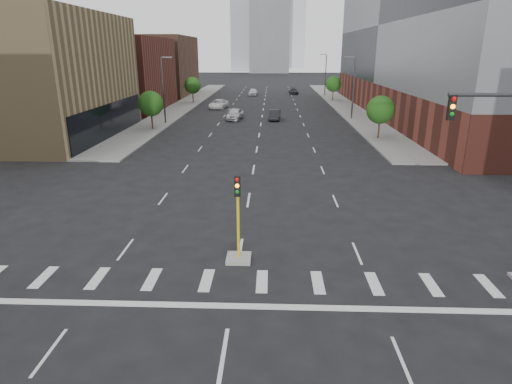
# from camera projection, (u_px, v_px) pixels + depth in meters

# --- Properties ---
(sidewalk_left_far) EXTENTS (5.00, 92.00, 0.15)m
(sidewalk_left_far) POSITION_uv_depth(u_px,v_px,m) (187.00, 103.00, 83.30)
(sidewalk_left_far) COLOR gray
(sidewalk_left_far) RESTS_ON ground
(sidewalk_right_far) EXTENTS (5.00, 92.00, 0.15)m
(sidewalk_right_far) POSITION_uv_depth(u_px,v_px,m) (342.00, 104.00, 82.23)
(sidewalk_right_far) COLOR gray
(sidewalk_right_far) RESTS_ON ground
(building_left_mid) EXTENTS (20.00, 24.00, 14.00)m
(building_left_mid) POSITION_uv_depth(u_px,v_px,m) (21.00, 77.00, 49.31)
(building_left_mid) COLOR #9C8158
(building_left_mid) RESTS_ON ground
(building_left_far_a) EXTENTS (20.00, 22.00, 12.00)m
(building_left_far_a) POSITION_uv_depth(u_px,v_px,m) (105.00, 74.00, 74.29)
(building_left_far_a) COLOR brown
(building_left_far_a) RESTS_ON ground
(building_left_far_b) EXTENTS (20.00, 24.00, 13.00)m
(building_left_far_b) POSITION_uv_depth(u_px,v_px,m) (147.00, 66.00, 98.79)
(building_left_far_b) COLOR brown
(building_left_far_b) RESTS_ON ground
(building_right_main) EXTENTS (24.00, 70.00, 22.00)m
(building_right_main) POSITION_uv_depth(u_px,v_px,m) (456.00, 43.00, 65.00)
(building_right_main) COLOR brown
(building_right_main) RESTS_ON ground
(tower_mid) EXTENTS (18.00, 18.00, 44.00)m
(tower_mid) POSITION_uv_depth(u_px,v_px,m) (270.00, 23.00, 195.38)
(tower_mid) COLOR slate
(tower_mid) RESTS_ON ground
(median_traffic_signal) EXTENTS (1.20, 1.20, 4.40)m
(median_traffic_signal) POSITION_uv_depth(u_px,v_px,m) (238.00, 242.00, 20.79)
(median_traffic_signal) COLOR #999993
(median_traffic_signal) RESTS_ON ground
(streetlight_right_a) EXTENTS (1.60, 0.22, 9.07)m
(streetlight_right_a) POSITION_uv_depth(u_px,v_px,m) (353.00, 85.00, 62.71)
(streetlight_right_a) COLOR #2D2D30
(streetlight_right_a) RESTS_ON ground
(streetlight_right_b) EXTENTS (1.60, 0.22, 9.07)m
(streetlight_right_b) POSITION_uv_depth(u_px,v_px,m) (325.00, 73.00, 95.91)
(streetlight_right_b) COLOR #2D2D30
(streetlight_right_b) RESTS_ON ground
(streetlight_left) EXTENTS (1.60, 0.22, 9.07)m
(streetlight_left) POSITION_uv_depth(u_px,v_px,m) (164.00, 87.00, 58.92)
(streetlight_left) COLOR #2D2D30
(streetlight_left) RESTS_ON ground
(tree_left_near) EXTENTS (3.20, 3.20, 4.85)m
(tree_left_near) POSITION_uv_depth(u_px,v_px,m) (151.00, 104.00, 54.71)
(tree_left_near) COLOR #382619
(tree_left_near) RESTS_ON ground
(tree_left_far) EXTENTS (3.20, 3.20, 4.85)m
(tree_left_far) POSITION_uv_depth(u_px,v_px,m) (192.00, 85.00, 83.16)
(tree_left_far) COLOR #382619
(tree_left_far) RESTS_ON ground
(tree_right_near) EXTENTS (3.20, 3.20, 4.85)m
(tree_right_near) POSITION_uv_depth(u_px,v_px,m) (381.00, 110.00, 48.97)
(tree_right_near) COLOR #382619
(tree_right_near) RESTS_ON ground
(tree_right_far) EXTENTS (3.20, 3.20, 4.85)m
(tree_right_far) POSITION_uv_depth(u_px,v_px,m) (334.00, 84.00, 86.91)
(tree_right_far) COLOR #382619
(tree_right_far) RESTS_ON ground
(car_near_left) EXTENTS (2.58, 5.22, 1.71)m
(car_near_left) POSITION_uv_depth(u_px,v_px,m) (235.00, 114.00, 63.86)
(car_near_left) COLOR #B5B4B9
(car_near_left) RESTS_ON ground
(car_mid_right) EXTENTS (1.79, 4.58, 1.49)m
(car_mid_right) POSITION_uv_depth(u_px,v_px,m) (275.00, 115.00, 63.54)
(car_mid_right) COLOR black
(car_mid_right) RESTS_ON ground
(car_far_left) EXTENTS (3.44, 5.91, 1.55)m
(car_far_left) POSITION_uv_depth(u_px,v_px,m) (219.00, 104.00, 76.34)
(car_far_left) COLOR silver
(car_far_left) RESTS_ON ground
(car_deep_right) EXTENTS (2.26, 4.89, 1.38)m
(car_deep_right) POSITION_uv_depth(u_px,v_px,m) (294.00, 91.00, 101.39)
(car_deep_right) COLOR black
(car_deep_right) RESTS_ON ground
(car_distant) EXTENTS (2.05, 4.79, 1.61)m
(car_distant) POSITION_uv_depth(u_px,v_px,m) (253.00, 92.00, 98.31)
(car_distant) COLOR silver
(car_distant) RESTS_ON ground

